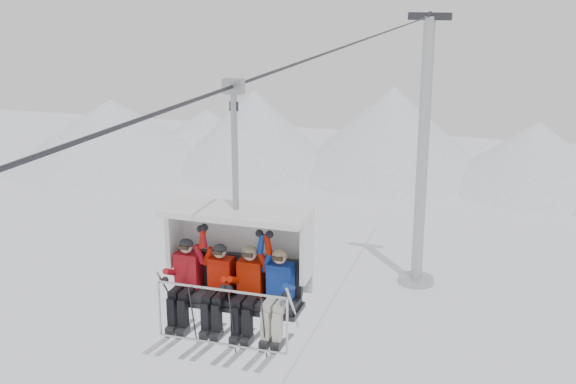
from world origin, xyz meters
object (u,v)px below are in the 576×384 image
(skier_center_right, at_px, (248,288))
(skier_far_right, at_px, (278,292))
(lift_tower_right, at_px, (422,174))
(skier_far_left, at_px, (185,280))
(chairlift_carrier, at_px, (240,252))
(skier_center_left, at_px, (218,285))

(skier_center_right, height_order, skier_far_right, same)
(lift_tower_right, bearing_deg, skier_far_right, -88.30)
(lift_tower_right, distance_m, skier_center_right, 25.27)
(lift_tower_right, bearing_deg, skier_center_right, -89.41)
(skier_far_left, bearing_deg, lift_tower_right, 88.10)
(skier_center_right, bearing_deg, lift_tower_right, 90.59)
(chairlift_carrier, xyz_separation_m, skier_center_left, (-0.25, -0.31, -0.47))
(skier_far_left, distance_m, skier_center_left, 0.58)
(skier_center_right, bearing_deg, chairlift_carrier, 129.92)
(lift_tower_right, bearing_deg, chairlift_carrier, -90.00)
(skier_center_left, height_order, skier_far_right, skier_far_right)
(skier_center_right, bearing_deg, skier_far_left, 180.00)
(lift_tower_right, relative_size, skier_far_right, 7.99)
(skier_center_left, height_order, skier_center_right, skier_center_right)
(chairlift_carrier, bearing_deg, skier_far_right, -22.34)
(chairlift_carrier, bearing_deg, skier_far_left, -159.75)
(lift_tower_right, bearing_deg, skier_far_left, -91.90)
(skier_far_left, distance_m, skier_far_right, 1.57)
(lift_tower_right, height_order, chairlift_carrier, lift_tower_right)
(skier_far_left, height_order, skier_center_right, same)
(chairlift_carrier, xyz_separation_m, skier_center_right, (0.25, -0.30, -0.46))
(skier_far_right, bearing_deg, skier_far_left, 180.00)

